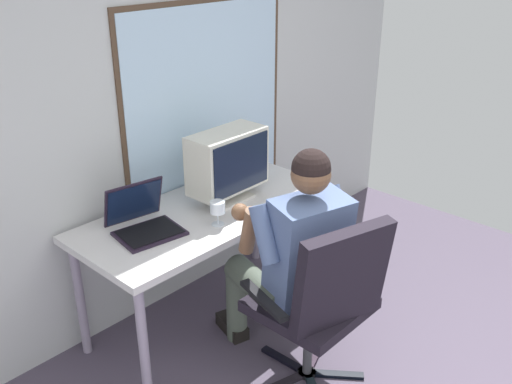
# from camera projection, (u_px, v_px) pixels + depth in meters

# --- Properties ---
(wall_rear) EXTENTS (4.61, 0.08, 2.70)m
(wall_rear) POSITION_uv_depth(u_px,v_px,m) (166.00, 92.00, 3.33)
(wall_rear) COLOR #B9BCBC
(wall_rear) RESTS_ON ground
(desk) EXTENTS (1.55, 0.70, 0.75)m
(desk) POSITION_uv_depth(u_px,v_px,m) (208.00, 220.00, 3.31)
(desk) COLOR gray
(desk) RESTS_ON ground
(office_chair) EXTENTS (0.69, 0.66, 1.01)m
(office_chair) POSITION_uv_depth(u_px,v_px,m) (324.00, 296.00, 2.79)
(office_chair) COLOR black
(office_chair) RESTS_ON ground
(person_seated) EXTENTS (0.64, 0.84, 1.30)m
(person_seated) POSITION_uv_depth(u_px,v_px,m) (292.00, 254.00, 2.95)
(person_seated) COLOR #4C5749
(person_seated) RESTS_ON ground
(crt_monitor) EXTENTS (0.48, 0.24, 0.42)m
(crt_monitor) POSITION_uv_depth(u_px,v_px,m) (228.00, 162.00, 3.29)
(crt_monitor) COLOR beige
(crt_monitor) RESTS_ON desk
(laptop) EXTENTS (0.37, 0.38, 0.25)m
(laptop) POSITION_uv_depth(u_px,v_px,m) (142.00, 219.00, 3.02)
(laptop) COLOR black
(laptop) RESTS_ON desk
(wine_glass) EXTENTS (0.08, 0.08, 0.14)m
(wine_glass) POSITION_uv_depth(u_px,v_px,m) (218.00, 209.00, 3.06)
(wine_glass) COLOR silver
(wine_glass) RESTS_ON desk
(desk_speaker) EXTENTS (0.08, 0.10, 0.16)m
(desk_speaker) POSITION_uv_depth(u_px,v_px,m) (252.00, 166.00, 3.66)
(desk_speaker) COLOR black
(desk_speaker) RESTS_ON desk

